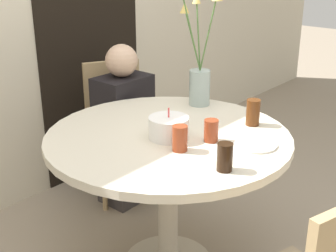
{
  "coord_description": "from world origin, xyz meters",
  "views": [
    {
      "loc": [
        -1.59,
        -1.35,
        1.62
      ],
      "look_at": [
        0.0,
        0.0,
        0.81
      ],
      "focal_mm": 50.0,
      "sensor_mm": 36.0,
      "label": 1
    }
  ],
  "objects_px": {
    "drink_glass_2": "(180,138)",
    "person_guest": "(124,131)",
    "flower_vase": "(199,69)",
    "drink_glass_3": "(253,112)",
    "drink_glass_0": "(225,157)",
    "chair_near_front": "(117,122)",
    "birthday_cake": "(169,128)",
    "drink_glass_1": "(211,131)",
    "side_plate": "(255,145)"
  },
  "relations": [
    {
      "from": "drink_glass_0",
      "to": "drink_glass_3",
      "type": "distance_m",
      "value": 0.55
    },
    {
      "from": "drink_glass_0",
      "to": "person_guest",
      "type": "xyz_separation_m",
      "value": [
        0.51,
        1.1,
        -0.33
      ]
    },
    {
      "from": "drink_glass_0",
      "to": "drink_glass_3",
      "type": "relative_size",
      "value": 0.88
    },
    {
      "from": "chair_near_front",
      "to": "drink_glass_1",
      "type": "xyz_separation_m",
      "value": [
        -0.38,
        -1.03,
        0.32
      ]
    },
    {
      "from": "drink_glass_1",
      "to": "person_guest",
      "type": "xyz_separation_m",
      "value": [
        0.3,
        0.89,
        -0.32
      ]
    },
    {
      "from": "chair_near_front",
      "to": "drink_glass_2",
      "type": "distance_m",
      "value": 1.18
    },
    {
      "from": "drink_glass_3",
      "to": "drink_glass_2",
      "type": "bearing_deg",
      "value": 170.54
    },
    {
      "from": "flower_vase",
      "to": "drink_glass_2",
      "type": "bearing_deg",
      "value": -150.19
    },
    {
      "from": "chair_near_front",
      "to": "person_guest",
      "type": "distance_m",
      "value": 0.16
    },
    {
      "from": "side_plate",
      "to": "drink_glass_2",
      "type": "bearing_deg",
      "value": 139.23
    },
    {
      "from": "birthday_cake",
      "to": "drink_glass_0",
      "type": "xyz_separation_m",
      "value": [
        -0.11,
        -0.39,
        0.01
      ]
    },
    {
      "from": "birthday_cake",
      "to": "person_guest",
      "type": "relative_size",
      "value": 0.18
    },
    {
      "from": "chair_near_front",
      "to": "birthday_cake",
      "type": "xyz_separation_m",
      "value": [
        -0.47,
        -0.85,
        0.32
      ]
    },
    {
      "from": "drink_glass_3",
      "to": "flower_vase",
      "type": "bearing_deg",
      "value": 77.92
    },
    {
      "from": "flower_vase",
      "to": "person_guest",
      "type": "distance_m",
      "value": 0.71
    },
    {
      "from": "birthday_cake",
      "to": "drink_glass_3",
      "type": "xyz_separation_m",
      "value": [
        0.4,
        -0.21,
        0.02
      ]
    },
    {
      "from": "birthday_cake",
      "to": "drink_glass_2",
      "type": "height_order",
      "value": "birthday_cake"
    },
    {
      "from": "birthday_cake",
      "to": "drink_glass_2",
      "type": "distance_m",
      "value": 0.15
    },
    {
      "from": "birthday_cake",
      "to": "flower_vase",
      "type": "height_order",
      "value": "flower_vase"
    },
    {
      "from": "drink_glass_0",
      "to": "drink_glass_1",
      "type": "distance_m",
      "value": 0.3
    },
    {
      "from": "side_plate",
      "to": "drink_glass_1",
      "type": "bearing_deg",
      "value": 115.58
    },
    {
      "from": "birthday_cake",
      "to": "drink_glass_3",
      "type": "relative_size",
      "value": 1.42
    },
    {
      "from": "birthday_cake",
      "to": "drink_glass_0",
      "type": "distance_m",
      "value": 0.41
    },
    {
      "from": "chair_near_front",
      "to": "drink_glass_1",
      "type": "height_order",
      "value": "chair_near_front"
    },
    {
      "from": "drink_glass_0",
      "to": "drink_glass_1",
      "type": "bearing_deg",
      "value": 45.83
    },
    {
      "from": "birthday_cake",
      "to": "drink_glass_2",
      "type": "xyz_separation_m",
      "value": [
        -0.08,
        -0.13,
        0.01
      ]
    },
    {
      "from": "drink_glass_0",
      "to": "chair_near_front",
      "type": "bearing_deg",
      "value": 64.77
    },
    {
      "from": "side_plate",
      "to": "drink_glass_0",
      "type": "relative_size",
      "value": 1.68
    },
    {
      "from": "flower_vase",
      "to": "person_guest",
      "type": "relative_size",
      "value": 0.64
    },
    {
      "from": "drink_glass_2",
      "to": "person_guest",
      "type": "height_order",
      "value": "person_guest"
    },
    {
      "from": "birthday_cake",
      "to": "drink_glass_1",
      "type": "relative_size",
      "value": 1.81
    },
    {
      "from": "birthday_cake",
      "to": "drink_glass_2",
      "type": "relative_size",
      "value": 1.63
    },
    {
      "from": "drink_glass_3",
      "to": "person_guest",
      "type": "xyz_separation_m",
      "value": [
        -0.01,
        0.93,
        -0.34
      ]
    },
    {
      "from": "drink_glass_1",
      "to": "person_guest",
      "type": "bearing_deg",
      "value": 71.23
    },
    {
      "from": "flower_vase",
      "to": "person_guest",
      "type": "height_order",
      "value": "flower_vase"
    },
    {
      "from": "birthday_cake",
      "to": "person_guest",
      "type": "bearing_deg",
      "value": 60.9
    },
    {
      "from": "drink_glass_0",
      "to": "person_guest",
      "type": "relative_size",
      "value": 0.11
    },
    {
      "from": "chair_near_front",
      "to": "drink_glass_0",
      "type": "distance_m",
      "value": 1.41
    },
    {
      "from": "chair_near_front",
      "to": "drink_glass_3",
      "type": "height_order",
      "value": "drink_glass_3"
    },
    {
      "from": "drink_glass_0",
      "to": "side_plate",
      "type": "bearing_deg",
      "value": 6.24
    },
    {
      "from": "drink_glass_1",
      "to": "drink_glass_3",
      "type": "height_order",
      "value": "drink_glass_3"
    },
    {
      "from": "person_guest",
      "to": "flower_vase",
      "type": "bearing_deg",
      "value": -79.97
    },
    {
      "from": "person_guest",
      "to": "chair_near_front",
      "type": "bearing_deg",
      "value": 61.96
    },
    {
      "from": "drink_glass_1",
      "to": "drink_glass_2",
      "type": "distance_m",
      "value": 0.18
    },
    {
      "from": "drink_glass_0",
      "to": "birthday_cake",
      "type": "bearing_deg",
      "value": 73.66
    },
    {
      "from": "chair_near_front",
      "to": "side_plate",
      "type": "xyz_separation_m",
      "value": [
        -0.29,
        -1.21,
        0.27
      ]
    },
    {
      "from": "side_plate",
      "to": "drink_glass_1",
      "type": "height_order",
      "value": "drink_glass_1"
    },
    {
      "from": "drink_glass_0",
      "to": "person_guest",
      "type": "height_order",
      "value": "person_guest"
    },
    {
      "from": "person_guest",
      "to": "drink_glass_0",
      "type": "bearing_deg",
      "value": -114.86
    },
    {
      "from": "flower_vase",
      "to": "drink_glass_1",
      "type": "bearing_deg",
      "value": -136.87
    }
  ]
}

